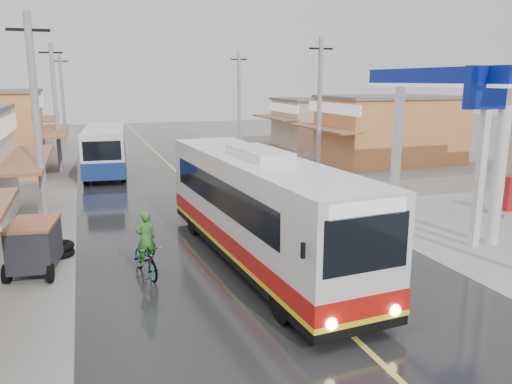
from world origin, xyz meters
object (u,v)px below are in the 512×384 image
coach_bus (258,208)px  tricycle_near (34,244)px  second_bus (105,149)px  tyre_stack (60,249)px  cyclist (146,254)px

coach_bus → tricycle_near: size_ratio=5.22×
second_bus → tyre_stack: second_bus is taller
coach_bus → tyre_stack: size_ratio=12.90×
second_bus → cyclist: (0.26, -17.72, -0.88)m
cyclist → tricycle_near: bearing=145.4°
cyclist → tyre_stack: cyclist is taller
coach_bus → second_bus: size_ratio=1.35×
tyre_stack → second_bus: bearing=81.5°
tricycle_near → second_bus: bearing=88.6°
coach_bus → tyre_stack: (-6.06, 2.57, -1.53)m
coach_bus → tricycle_near: 6.86m
coach_bus → tyre_stack: coach_bus is taller
tricycle_near → tyre_stack: size_ratio=2.47×
coach_bus → second_bus: coach_bus is taller
tricycle_near → tyre_stack: 1.65m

